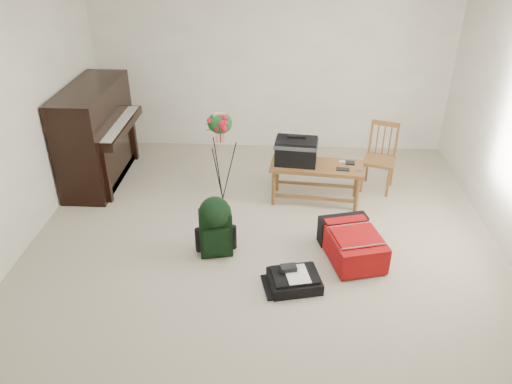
# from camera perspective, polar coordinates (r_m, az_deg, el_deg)

# --- Properties ---
(floor) EXTENTS (5.00, 5.50, 0.01)m
(floor) POSITION_cam_1_polar(r_m,az_deg,el_deg) (5.21, 0.71, -7.28)
(floor) COLOR #BAAD95
(floor) RESTS_ON ground
(ceiling) EXTENTS (5.00, 5.50, 0.01)m
(ceiling) POSITION_cam_1_polar(r_m,az_deg,el_deg) (4.21, 0.94, 21.02)
(ceiling) COLOR white
(ceiling) RESTS_ON wall_back
(wall_back) EXTENTS (5.00, 0.04, 2.50)m
(wall_back) POSITION_cam_1_polar(r_m,az_deg,el_deg) (7.16, 1.79, 14.46)
(wall_back) COLOR white
(wall_back) RESTS_ON floor
(piano) EXTENTS (0.71, 1.50, 1.25)m
(piano) POSITION_cam_1_polar(r_m,az_deg,el_deg) (6.72, -17.70, 6.10)
(piano) COLOR black
(piano) RESTS_ON floor
(bench) EXTENTS (1.13, 0.54, 0.84)m
(bench) POSITION_cam_1_polar(r_m,az_deg,el_deg) (5.91, 5.34, 4.08)
(bench) COLOR brown
(bench) RESTS_ON floor
(dining_chair) EXTENTS (0.47, 0.47, 0.86)m
(dining_chair) POSITION_cam_1_polar(r_m,az_deg,el_deg) (6.42, 13.88, 3.79)
(dining_chair) COLOR brown
(dining_chair) RESTS_ON floor
(red_suitcase) EXTENTS (0.66, 0.85, 0.31)m
(red_suitcase) POSITION_cam_1_polar(r_m,az_deg,el_deg) (5.23, 10.89, -5.50)
(red_suitcase) COLOR #A41207
(red_suitcase) RESTS_ON floor
(black_duffel) EXTENTS (0.55, 0.48, 0.20)m
(black_duffel) POSITION_cam_1_polar(r_m,az_deg,el_deg) (4.81, 4.39, -9.96)
(black_duffel) COLOR black
(black_duffel) RESTS_ON floor
(green_backpack) EXTENTS (0.36, 0.33, 0.65)m
(green_backpack) POSITION_cam_1_polar(r_m,az_deg,el_deg) (5.06, -4.69, -3.65)
(green_backpack) COLOR black
(green_backpack) RESTS_ON floor
(flower_stand) EXTENTS (0.40, 0.40, 1.17)m
(flower_stand) POSITION_cam_1_polar(r_m,az_deg,el_deg) (5.92, -4.01, 3.96)
(flower_stand) COLOR black
(flower_stand) RESTS_ON floor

